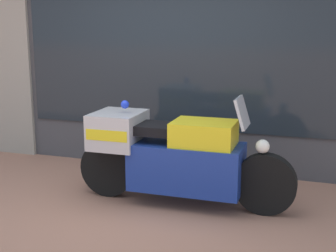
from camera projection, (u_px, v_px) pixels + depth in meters
ground_plane at (112, 219)px, 4.61m from camera, size 60.00×60.00×0.00m
shop_building at (142, 17)px, 6.18m from camera, size 6.15×0.55×3.93m
window_display at (205, 132)px, 6.26m from camera, size 4.69×0.30×1.97m
paramedic_motorcycle at (172, 154)px, 4.93m from camera, size 2.35×0.62×1.18m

